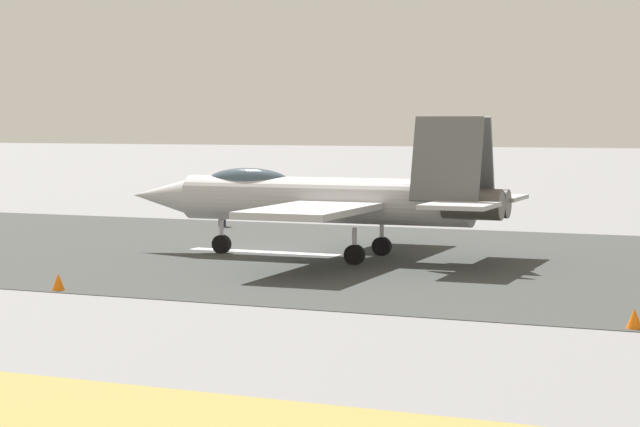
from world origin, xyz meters
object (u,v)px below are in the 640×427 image
Objects in this scene: marker_cone_near at (634,319)px; crew_person at (222,211)px; fighter_jet at (328,198)px; marker_cone_mid at (58,282)px.

crew_person is at bearing -43.32° from marker_cone_near.
crew_person reaches higher than marker_cone_near.
fighter_jet is 10.00× the size of crew_person.
fighter_jet is 17.88m from marker_cone_near.
fighter_jet reaches higher than marker_cone_near.
marker_cone_mid is at bearing 68.96° from fighter_jet.
marker_cone_near is at bearing 136.68° from crew_person.
crew_person is at bearing -46.20° from fighter_jet.
marker_cone_near is 1.00× the size of marker_cone_mid.
crew_person is at bearing -75.20° from marker_cone_mid.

